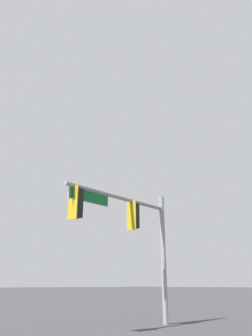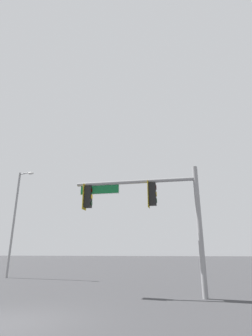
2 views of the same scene
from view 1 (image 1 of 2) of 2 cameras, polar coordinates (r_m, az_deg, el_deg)
name	(u,v)px [view 1 (image 1 of 2)]	position (r m, az deg, el deg)	size (l,w,h in m)	color
signal_pole_near	(132,226)	(14.61, 1.09, -10.00)	(6.10, 0.93, 5.84)	gray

